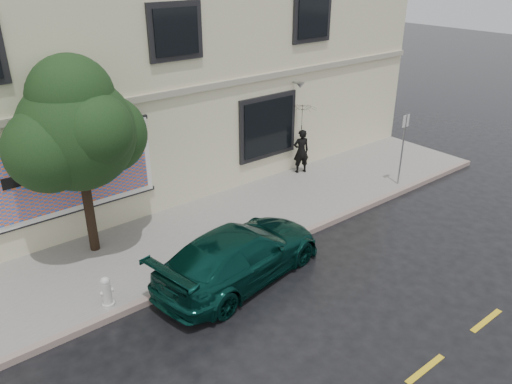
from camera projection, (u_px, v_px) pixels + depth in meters
ground at (297, 283)px, 11.78m from camera, size 90.00×90.00×0.00m
sidewalk at (219, 227)px, 14.04m from camera, size 20.00×3.50×0.15m
curb at (258, 253)px, 12.81m from camera, size 20.00×0.18×0.16m
road_marking at (425, 369)px, 9.31m from camera, size 19.00×0.12×0.01m
building at (117, 72)px, 16.64m from camera, size 20.00×8.12×7.00m
billboard at (74, 172)px, 12.57m from camera, size 4.30×0.16×2.20m
car at (240, 254)px, 11.70m from camera, size 4.79×2.74×1.31m
pedestrian at (301, 151)px, 17.12m from camera, size 0.66×0.55×1.55m
umbrella at (302, 119)px, 16.63m from camera, size 1.04×1.04×0.74m
street_tree at (77, 133)px, 11.54m from camera, size 2.72×2.72×4.50m
fire_hydrant at (107, 292)px, 10.64m from camera, size 0.30×0.28×0.72m
sign_pole at (403, 142)px, 15.93m from camera, size 0.29×0.05×2.39m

